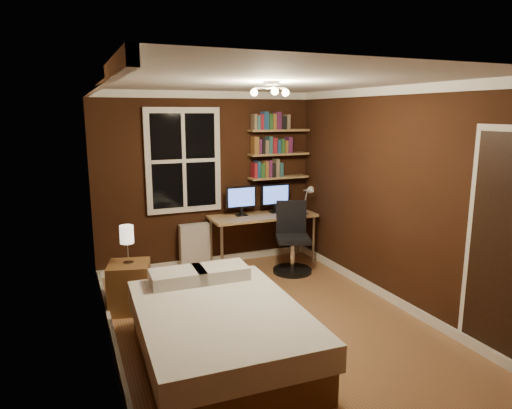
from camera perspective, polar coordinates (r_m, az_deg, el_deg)
name	(u,v)px	position (r m, az deg, el deg)	size (l,w,h in m)	color
floor	(266,321)	(5.08, 1.27, -14.36)	(4.20, 4.20, 0.00)	brown
wall_back	(207,180)	(6.62, -6.11, 3.03)	(3.20, 0.04, 2.50)	black
wall_left	(103,222)	(4.29, -18.58, -2.10)	(0.04, 4.20, 2.50)	black
wall_right	(393,197)	(5.51, 16.71, 0.92)	(0.04, 4.20, 2.50)	black
ceiling	(267,82)	(4.58, 1.42, 15.07)	(3.20, 4.20, 0.02)	white
window	(183,161)	(6.45, -9.07, 5.43)	(1.06, 0.06, 1.46)	white
door	(509,253)	(4.50, 29.04, -5.30)	(0.03, 0.82, 2.05)	black
ceiling_fixture	(271,92)	(4.49, 1.95, 13.86)	(0.44, 0.44, 0.18)	beige
bookshelf_lower	(278,177)	(6.89, 2.82, 3.42)	(0.92, 0.22, 0.03)	#9B794B
books_row_lower	(279,169)	(6.87, 2.83, 4.49)	(0.48, 0.16, 0.23)	maroon
bookshelf_middle	(279,154)	(6.85, 2.85, 6.32)	(0.92, 0.22, 0.03)	#9B794B
books_row_middle	(279,145)	(6.84, 2.86, 7.40)	(0.60, 0.16, 0.23)	navy
bookshelf_upper	(279,130)	(6.83, 2.88, 9.25)	(0.92, 0.22, 0.03)	#9B794B
books_row_upper	(279,121)	(6.82, 2.89, 10.34)	(0.54, 0.16, 0.23)	#295C27
bed	(219,333)	(4.24, -4.59, -15.67)	(1.44, 1.96, 0.65)	brown
nightstand	(130,287)	(5.42, -15.51, -9.89)	(0.44, 0.44, 0.56)	brown
bedside_lamp	(127,245)	(5.26, -15.79, -4.85)	(0.15, 0.15, 0.43)	#EEE3CB
radiator	(195,246)	(6.64, -7.67, -5.17)	(0.43, 0.15, 0.65)	silver
desk	(263,219)	(6.68, 0.85, -1.80)	(1.56, 0.58, 0.74)	#9B794B
monitor_left	(241,201)	(6.58, -1.86, 0.44)	(0.45, 0.12, 0.43)	black
monitor_right	(275,198)	(6.79, 2.43, 0.78)	(0.45, 0.12, 0.43)	black
desk_lamp	(308,199)	(6.75, 6.50, 0.69)	(0.14, 0.32, 0.44)	silver
office_chair	(292,246)	(6.44, 4.55, -5.13)	(0.57, 0.57, 0.99)	black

